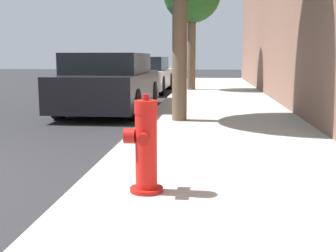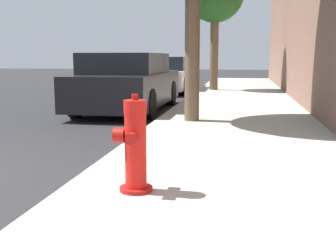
{
  "view_description": "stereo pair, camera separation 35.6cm",
  "coord_description": "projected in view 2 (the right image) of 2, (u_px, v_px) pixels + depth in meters",
  "views": [
    {
      "loc": [
        3.11,
        -3.28,
        1.26
      ],
      "look_at": [
        2.65,
        1.34,
        0.5
      ],
      "focal_mm": 45.0,
      "sensor_mm": 36.0,
      "label": 1
    },
    {
      "loc": [
        3.46,
        -3.23,
        1.26
      ],
      "look_at": [
        2.65,
        1.34,
        0.5
      ],
      "focal_mm": 45.0,
      "sensor_mm": 36.0,
      "label": 2
    }
  ],
  "objects": [
    {
      "name": "sidewalk_slab",
      "position": [
        228.0,
        209.0,
        3.35
      ],
      "size": [
        2.92,
        40.0,
        0.13
      ],
      "color": "#A8A59E",
      "rests_on": "ground_plane"
    },
    {
      "name": "fire_hydrant",
      "position": [
        135.0,
        147.0,
        3.54
      ],
      "size": [
        0.33,
        0.34,
        0.83
      ],
      "color": "#A91511",
      "rests_on": "sidewalk_slab"
    },
    {
      "name": "parked_car_near",
      "position": [
        128.0,
        83.0,
        9.85
      ],
      "size": [
        1.77,
        4.29,
        1.35
      ],
      "color": "black",
      "rests_on": "ground_plane"
    },
    {
      "name": "parked_car_mid",
      "position": [
        166.0,
        75.0,
        15.32
      ],
      "size": [
        1.82,
        4.46,
        1.27
      ],
      "color": "silver",
      "rests_on": "ground_plane"
    }
  ]
}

